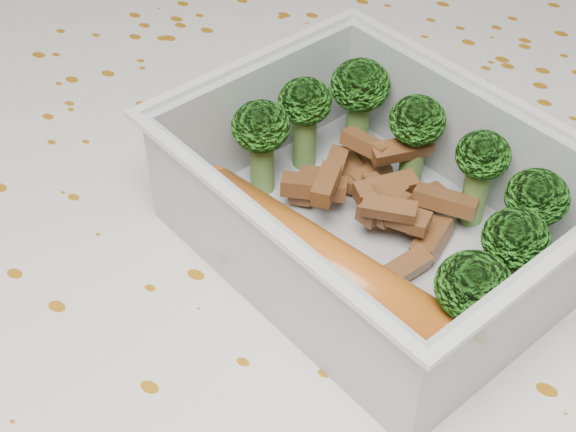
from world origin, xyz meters
The scene contains 6 objects.
dining_table centered at (0.00, 0.00, 0.67)m, with size 1.40×0.90×0.75m.
tablecloth centered at (0.00, 0.00, 0.72)m, with size 1.46×0.96×0.19m.
lunch_container centered at (0.03, 0.03, 0.78)m, with size 0.23×0.20×0.07m.
broccoli_florets centered at (0.04, 0.05, 0.80)m, with size 0.17×0.14×0.05m.
meat_pile centered at (0.03, 0.05, 0.77)m, with size 0.10×0.09×0.03m.
sausage centered at (0.03, -0.01, 0.78)m, with size 0.17×0.05×0.03m.
Camera 1 is at (0.15, -0.23, 1.05)m, focal length 50.00 mm.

